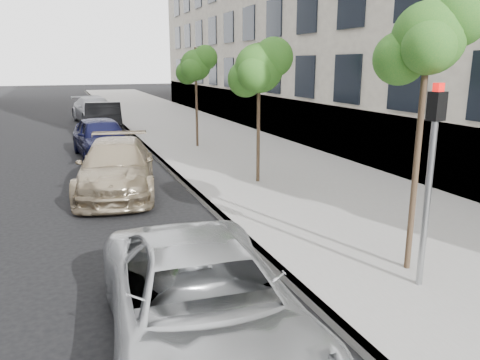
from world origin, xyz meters
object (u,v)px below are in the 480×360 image
minivan (203,304)px  suv (117,167)px  tree_near (429,39)px  sedan_blue (102,137)px  signal_pole (431,163)px  sedan_rear (95,110)px  tree_mid (260,68)px  tree_far (196,65)px  sedan_black (104,119)px

minivan → suv: size_ratio=0.98×
tree_near → sedan_blue: size_ratio=0.99×
signal_pole → sedan_rear: size_ratio=0.59×
suv → minivan: bearing=-79.7°
minivan → sedan_blue: size_ratio=1.08×
signal_pole → tree_mid: bearing=75.4°
tree_near → tree_far: size_ratio=1.10×
signal_pole → minivan: 3.94m
tree_mid → sedan_blue: 7.76m
signal_pole → sedan_rear: bearing=84.7°
minivan → sedan_rear: size_ratio=0.93×
signal_pole → minivan: bearing=172.7°
minivan → sedan_rear: bearing=92.5°
tree_mid → sedan_black: bearing=105.7°
tree_far → minivan: (-3.93, -13.90, -2.78)m
sedan_blue → sedan_rear: size_ratio=0.86×
tree_mid → sedan_rear: size_ratio=0.78×
tree_far → sedan_blue: 4.78m
sedan_black → tree_near: bearing=-74.2°
suv → sedan_rear: size_ratio=0.95×
tree_near → sedan_blue: bearing=107.3°
sedan_black → tree_mid: bearing=-68.8°
tree_near → sedan_black: (-3.33, 18.35, -3.09)m
tree_far → minivan: 14.71m
signal_pole → sedan_blue: size_ratio=0.69×
sedan_rear → sedan_blue: bearing=-101.1°
signal_pole → minivan: (-3.66, -0.32, -1.42)m
minivan → suv: suv is taller
signal_pole → tree_near: bearing=52.1°
suv → signal_pole: bearing=-54.7°
tree_mid → tree_near: bearing=-90.0°
minivan → sedan_rear: 24.96m
signal_pole → sedan_blue: bearing=93.1°
sedan_black → sedan_rear: (-0.00, 5.70, -0.05)m
signal_pole → minivan: signal_pole is taller
tree_far → suv: bearing=-125.0°
tree_near → signal_pole: bearing=-115.6°
tree_near → minivan: tree_near is taller
sedan_blue → tree_far: bearing=0.6°
minivan → sedan_rear: sedan_rear is taller
sedan_blue → sedan_black: bearing=79.3°
signal_pole → sedan_blue: 13.78m
tree_mid → tree_far: tree_far is taller
sedan_black → sedan_rear: size_ratio=0.94×
tree_mid → signal_pole: 7.20m
sedan_blue → tree_near: bearing=-77.3°
tree_near → signal_pole: 1.92m
signal_pole → sedan_black: (-3.05, 18.93, -1.29)m
tree_near → sedan_rear: (-3.33, 24.05, -3.14)m
tree_mid → suv: size_ratio=0.82×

